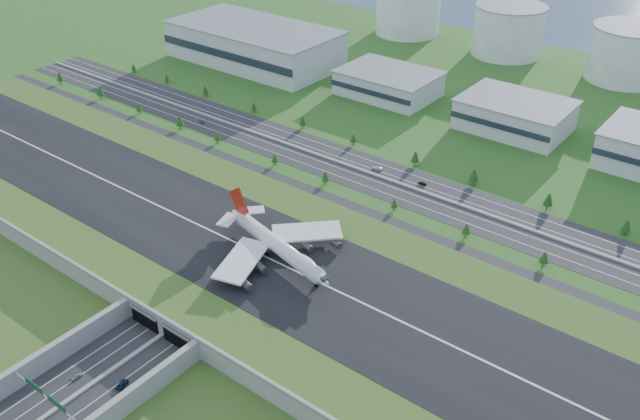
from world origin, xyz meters
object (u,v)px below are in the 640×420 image
Objects in this scene: fuel_tank_a at (408,11)px; boeing_747 at (277,245)px; car_5 at (422,184)px; car_0 at (76,377)px; car_2 at (122,384)px; car_7 at (377,168)px; car_4 at (202,121)px.

fuel_tank_a is 0.78× the size of boeing_747.
car_0 is at bearing -4.50° from car_5.
fuel_tank_a is 9.92× the size of car_2.
fuel_tank_a is 407.61m from car_0.
boeing_747 is 99.94m from car_7.
boeing_747 is 14.57× the size of car_4.
boeing_747 is at bearing 5.77° from car_7.
fuel_tank_a is at bearing -156.37° from car_7.
boeing_747 is 12.71× the size of car_2.
car_2 is 1.20× the size of car_5.
fuel_tank_a reaches higher than car_0.
fuel_tank_a is 11.37× the size of car_4.
boeing_747 is 16.30× the size of car_0.
fuel_tank_a is at bearing 19.41° from car_4.
boeing_747 is at bearing -105.92° from car_2.
fuel_tank_a is at bearing 126.13° from boeing_747.
car_0 is (113.49, -391.13, -16.71)m from fuel_tank_a.
boeing_747 reaches higher than car_5.
car_0 is 16.27m from car_2.
fuel_tank_a reaches higher than boeing_747.
car_4 is (-130.90, 83.25, -12.85)m from boeing_747.
car_2 is at bearing 31.49° from car_0.
car_7 is at bearing -86.17° from car_5.
car_4 is at bearing -90.60° from fuel_tank_a.
fuel_tank_a reaches higher than car_2.
car_5 is at bearing 98.22° from boeing_747.
car_7 reaches higher than car_2.
fuel_tank_a is 8.77× the size of car_7.
car_2 is 175.59m from car_7.
car_0 is 181.82m from car_7.
car_5 is (23.96, 182.19, 0.02)m from car_0.
boeing_747 is at bearing -67.27° from fuel_tank_a.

